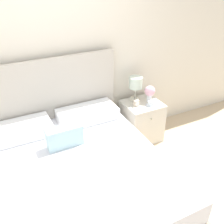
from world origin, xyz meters
name	(u,v)px	position (x,y,z in m)	size (l,w,h in m)	color
ground_plane	(55,151)	(0.00, 0.00, 0.00)	(12.00, 12.00, 0.00)	#CCB28E
wall_back	(40,57)	(0.00, 0.07, 1.30)	(8.00, 0.06, 2.60)	silver
bed	(75,177)	(0.00, -0.88, 0.31)	(1.73, 1.92, 1.30)	tan
nightstand	(141,121)	(1.21, -0.24, 0.28)	(0.50, 0.47, 0.57)	silver
table_lamp	(136,85)	(1.14, -0.14, 0.81)	(0.18, 0.18, 0.35)	beige
flower_vase	(150,92)	(1.32, -0.24, 0.71)	(0.14, 0.14, 0.23)	white
teacup	(151,103)	(1.27, -0.34, 0.60)	(0.12, 0.12, 0.06)	white
alarm_clock	(136,103)	(1.09, -0.26, 0.61)	(0.07, 0.05, 0.08)	beige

